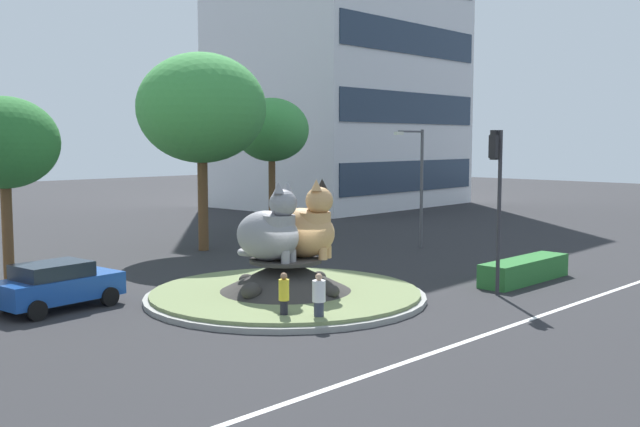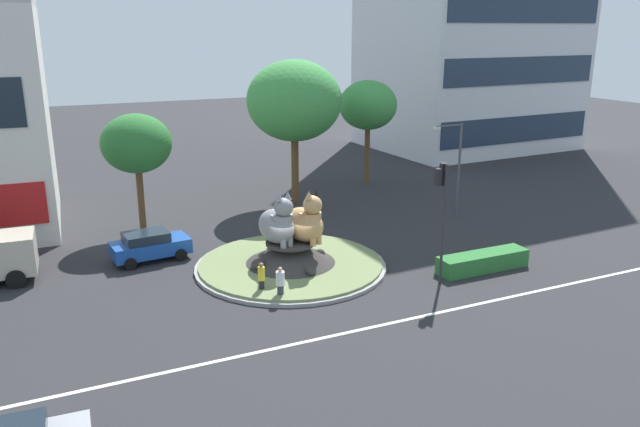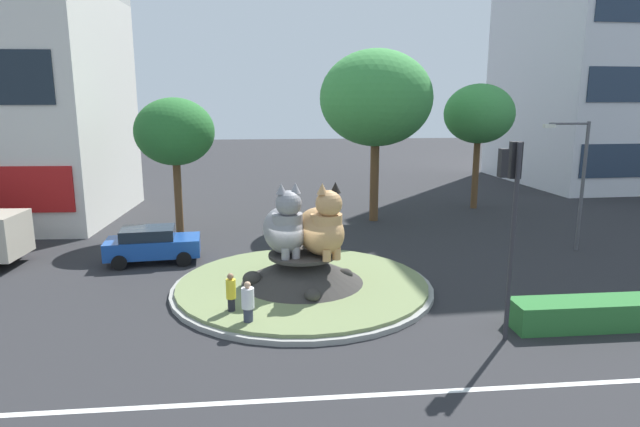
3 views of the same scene
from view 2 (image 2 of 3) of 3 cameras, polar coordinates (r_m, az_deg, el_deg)
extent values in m
plane|color=#28282B|center=(32.63, -2.67, -4.93)|extent=(160.00, 160.00, 0.00)
cube|color=silver|center=(26.30, 3.74, -10.45)|extent=(112.00, 0.20, 0.01)
cylinder|color=gray|center=(32.60, -2.67, -4.78)|extent=(9.83, 9.83, 0.18)
cylinder|color=#707F51|center=(32.54, -2.67, -4.53)|extent=(9.44, 9.44, 0.12)
cone|color=#33302D|center=(32.33, -2.69, -3.51)|extent=(4.60, 4.60, 1.12)
cylinder|color=#33302D|center=(32.16, -2.70, -2.67)|extent=(2.53, 2.53, 0.12)
ellipsoid|color=#33302D|center=(33.00, -0.04, -3.65)|extent=(0.60, 0.48, 0.48)
ellipsoid|color=#33302D|center=(33.69, -4.41, -3.31)|extent=(0.55, 0.57, 0.44)
ellipsoid|color=#33302D|center=(31.51, -5.61, -4.63)|extent=(0.73, 0.63, 0.58)
ellipsoid|color=#33302D|center=(30.77, -0.89, -5.22)|extent=(0.55, 0.53, 0.44)
ellipsoid|color=gray|center=(31.81, -3.96, -1.16)|extent=(2.04, 2.67, 1.73)
cylinder|color=gray|center=(31.38, -3.47, -1.02)|extent=(1.36, 1.36, 1.08)
sphere|color=gray|center=(30.97, -3.32, 0.57)|extent=(0.95, 0.95, 0.95)
torus|color=gray|center=(33.00, -4.34, -1.77)|extent=(1.34, 1.34, 0.22)
cone|color=gray|center=(30.97, -2.94, 1.63)|extent=(0.47, 0.47, 0.39)
cone|color=gray|center=(30.68, -3.74, 1.48)|extent=(0.47, 0.47, 0.39)
cylinder|color=gray|center=(31.45, -2.75, -2.59)|extent=(0.30, 0.30, 0.43)
cylinder|color=gray|center=(31.23, -3.33, -2.74)|extent=(0.30, 0.30, 0.43)
ellipsoid|color=tan|center=(31.98, -1.52, -1.00)|extent=(2.33, 2.82, 1.76)
cylinder|color=tan|center=(31.59, -0.90, -0.84)|extent=(1.49, 1.49, 1.10)
sphere|color=tan|center=(31.20, -0.68, 0.78)|extent=(0.97, 0.97, 0.97)
torus|color=tan|center=(33.12, -2.25, -1.66)|extent=(1.43, 1.43, 0.22)
cone|color=black|center=(31.24, -0.34, 1.86)|extent=(0.52, 0.52, 0.40)
cone|color=tan|center=(30.87, -1.02, 1.68)|extent=(0.52, 0.52, 0.40)
cylinder|color=tan|center=(31.74, -0.13, -2.38)|extent=(0.31, 0.31, 0.44)
cylinder|color=tan|center=(31.46, -0.63, -2.56)|extent=(0.31, 0.31, 0.44)
cylinder|color=#2D2D33|center=(30.20, 11.10, -1.07)|extent=(0.14, 0.14, 5.91)
cube|color=black|center=(29.74, 11.12, 3.52)|extent=(0.33, 0.25, 1.05)
sphere|color=#360606|center=(29.74, 11.07, 4.14)|extent=(0.18, 0.18, 0.18)
sphere|color=#392706|center=(29.81, 11.03, 3.55)|extent=(0.18, 0.18, 0.18)
sphere|color=green|center=(29.88, 11.00, 2.96)|extent=(0.18, 0.18, 0.18)
cube|color=black|center=(29.33, 10.62, 3.26)|extent=(0.21, 0.29, 0.80)
cube|color=#233347|center=(62.51, 17.41, 7.28)|extent=(17.83, 0.92, 2.46)
cube|color=#233347|center=(61.94, 17.85, 12.23)|extent=(17.83, 0.92, 2.46)
cube|color=#233347|center=(61.85, 18.30, 17.22)|extent=(17.83, 0.92, 2.46)
cube|color=#2D7033|center=(33.23, 14.52, -4.23)|extent=(5.01, 1.20, 0.90)
cylinder|color=brown|center=(44.04, -2.27, 3.87)|extent=(0.51, 0.51, 4.58)
ellipsoid|color=#3D8E42|center=(43.24, -2.35, 10.18)|extent=(6.46, 6.46, 5.49)
cylinder|color=brown|center=(49.83, 4.28, 5.22)|extent=(0.42, 0.42, 4.40)
ellipsoid|color=#3D8E42|center=(49.21, 4.38, 9.77)|extent=(4.47, 4.47, 3.80)
cylinder|color=brown|center=(38.89, -15.89, 0.97)|extent=(0.40, 0.40, 3.85)
ellipsoid|color=#286B2D|center=(38.14, -16.31, 6.11)|extent=(4.06, 4.06, 3.45)
cylinder|color=#4C4C51|center=(41.73, 12.47, 3.85)|extent=(0.16, 0.16, 6.10)
cylinder|color=#4C4C51|center=(40.66, 11.64, 7.81)|extent=(1.88, 0.14, 0.10)
cube|color=silver|center=(40.15, 10.51, 7.62)|extent=(0.50, 0.24, 0.16)
cylinder|color=black|center=(29.41, -5.30, -6.68)|extent=(0.24, 0.24, 0.73)
cylinder|color=yellow|center=(29.15, -5.33, -5.44)|extent=(0.32, 0.32, 0.64)
sphere|color=#936B4C|center=(29.00, -5.35, -4.66)|extent=(0.21, 0.21, 0.21)
cylinder|color=#33384C|center=(28.80, -3.60, -7.15)|extent=(0.30, 0.30, 0.74)
cylinder|color=silver|center=(28.53, -3.62, -5.88)|extent=(0.40, 0.40, 0.65)
sphere|color=tan|center=(28.37, -3.64, -5.08)|extent=(0.21, 0.21, 0.21)
cube|color=#19479E|center=(34.63, -15.10, -2.98)|extent=(4.18, 2.22, 0.76)
cube|color=#19232D|center=(34.39, -15.49, -2.05)|extent=(2.40, 1.83, 0.49)
cylinder|color=black|center=(35.92, -13.42, -2.79)|extent=(0.66, 0.28, 0.64)
cylinder|color=black|center=(34.27, -12.49, -3.68)|extent=(0.66, 0.28, 0.64)
cylinder|color=black|center=(35.31, -17.53, -3.46)|extent=(0.66, 0.28, 0.64)
cylinder|color=black|center=(33.63, -16.80, -4.40)|extent=(0.66, 0.28, 0.64)
cube|color=#B7AD99|center=(34.10, -26.04, -3.22)|extent=(2.17, 2.48, 1.87)
cylinder|color=black|center=(35.51, -25.63, -4.03)|extent=(0.91, 0.35, 0.90)
cylinder|color=black|center=(33.29, -25.85, -5.38)|extent=(0.91, 0.35, 0.90)
camera|label=1|loc=(12.91, -51.93, -20.05)|focal=41.74mm
camera|label=3|loc=(14.21, 22.52, -4.73)|focal=30.17mm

